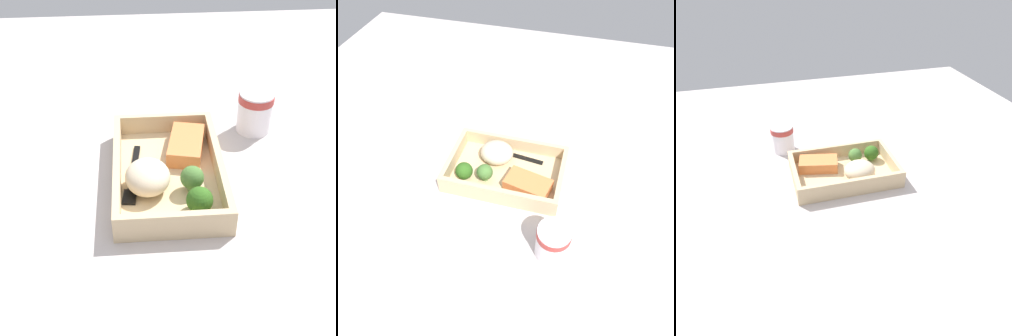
# 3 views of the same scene
# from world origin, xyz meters

# --- Properties ---
(ground_plane) EXTENTS (1.60, 1.60, 0.02)m
(ground_plane) POSITION_xyz_m (0.00, 0.00, -0.01)
(ground_plane) COLOR #BBB1AF
(takeout_tray) EXTENTS (0.29, 0.19, 0.01)m
(takeout_tray) POSITION_xyz_m (0.00, 0.00, 0.01)
(takeout_tray) COLOR #D0B488
(takeout_tray) RESTS_ON ground_plane
(tray_rim) EXTENTS (0.29, 0.19, 0.04)m
(tray_rim) POSITION_xyz_m (0.00, 0.00, 0.03)
(tray_rim) COLOR #D0B488
(tray_rim) RESTS_ON takeout_tray
(salmon_fillet) EXTENTS (0.12, 0.08, 0.03)m
(salmon_fillet) POSITION_xyz_m (-0.06, 0.04, 0.03)
(salmon_fillet) COLOR #E68044
(salmon_fillet) RESTS_ON takeout_tray
(mashed_potatoes) EXTENTS (0.08, 0.08, 0.05)m
(mashed_potatoes) POSITION_xyz_m (0.03, -0.04, 0.04)
(mashed_potatoes) COLOR beige
(mashed_potatoes) RESTS_ON takeout_tray
(broccoli_floret_1) EXTENTS (0.04, 0.04, 0.04)m
(broccoli_floret_1) POSITION_xyz_m (0.09, 0.04, 0.03)
(broccoli_floret_1) COLOR #75A35D
(broccoli_floret_1) RESTS_ON takeout_tray
(broccoli_floret_2) EXTENTS (0.04, 0.04, 0.05)m
(broccoli_floret_2) POSITION_xyz_m (0.04, 0.04, 0.04)
(broccoli_floret_2) COLOR #73985D
(broccoli_floret_2) RESTS_ON takeout_tray
(fork) EXTENTS (0.16, 0.03, 0.00)m
(fork) POSITION_xyz_m (0.01, -0.06, 0.01)
(fork) COLOR black
(fork) RESTS_ON takeout_tray
(paper_cup) EXTENTS (0.07, 0.07, 0.08)m
(paper_cup) POSITION_xyz_m (-0.15, 0.18, 0.05)
(paper_cup) COLOR white
(paper_cup) RESTS_ON ground_plane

